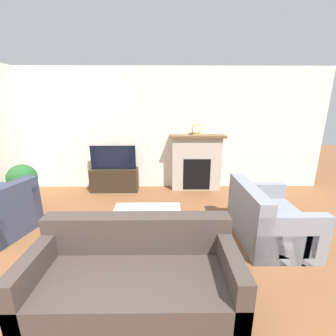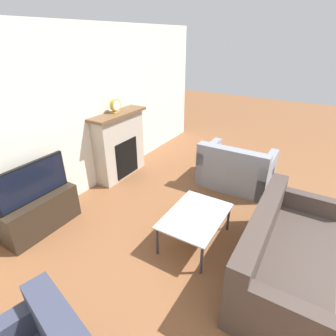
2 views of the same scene
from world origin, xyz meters
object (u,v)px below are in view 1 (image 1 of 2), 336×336
object	(u,v)px
armchair_by_window	(2,215)
tv	(113,157)
coffee_table	(147,215)
mantel_clock	(197,129)
potted_plant	(23,181)
couch_sectional	(135,279)
couch_loveseat	(267,220)

from	to	relation	value
armchair_by_window	tv	bearing A→B (deg)	157.47
coffee_table	mantel_clock	distance (m)	2.49
coffee_table	mantel_clock	xyz separation A→B (m)	(0.95, 2.07, 1.00)
coffee_table	mantel_clock	world-z (taller)	mantel_clock
mantel_clock	tv	bearing A→B (deg)	-176.60
potted_plant	tv	bearing A→B (deg)	26.51
tv	couch_sectional	bearing A→B (deg)	-74.10
couch_loveseat	coffee_table	bearing A→B (deg)	90.88
couch_sectional	couch_loveseat	size ratio (longest dim) A/B	1.55
tv	couch_sectional	size ratio (longest dim) A/B	0.52
couch_sectional	tv	bearing A→B (deg)	105.90
couch_sectional	mantel_clock	size ratio (longest dim) A/B	7.82
couch_sectional	couch_loveseat	bearing A→B (deg)	32.61
potted_plant	mantel_clock	distance (m)	3.63
tv	armchair_by_window	bearing A→B (deg)	-126.66
couch_sectional	armchair_by_window	bearing A→B (deg)	149.27
armchair_by_window	mantel_clock	bearing A→B (deg)	134.82
coffee_table	potted_plant	bearing A→B (deg)	154.24
couch_sectional	mantel_clock	xyz separation A→B (m)	(0.97, 3.17, 1.10)
tv	mantel_clock	xyz separation A→B (m)	(1.84, 0.11, 0.61)
tv	coffee_table	world-z (taller)	tv
couch_loveseat	mantel_clock	distance (m)	2.45
tv	couch_loveseat	world-z (taller)	tv
couch_sectional	mantel_clock	distance (m)	3.50
couch_sectional	mantel_clock	bearing A→B (deg)	72.98
mantel_clock	potted_plant	bearing A→B (deg)	-165.37
couch_loveseat	coffee_table	world-z (taller)	couch_loveseat
armchair_by_window	potted_plant	size ratio (longest dim) A/B	1.18
couch_sectional	armchair_by_window	distance (m)	2.54
tv	couch_sectional	xyz separation A→B (m)	(0.87, -3.06, -0.49)
armchair_by_window	coffee_table	bearing A→B (deg)	98.96
couch_sectional	potted_plant	xyz separation A→B (m)	(-2.44, 2.28, 0.22)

